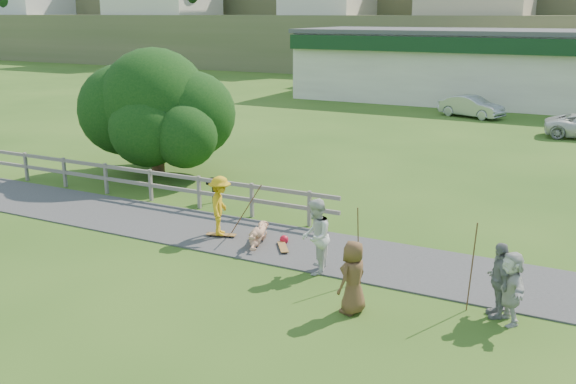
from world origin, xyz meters
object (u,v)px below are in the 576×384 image
spectator_c (353,277)px  car_silver (471,107)px  skater_rider (220,209)px  spectator_a (316,237)px  bbq (213,191)px  skater_fallen (259,234)px  spectator_b (499,280)px  spectator_d (510,287)px  tree (156,123)px

spectator_c → car_silver: 28.63m
skater_rider → spectator_c: bearing=-142.1°
spectator_a → spectator_c: 2.31m
spectator_a → car_silver: size_ratio=0.47×
skater_rider → bbq: (-2.15, 2.85, -0.44)m
spectator_a → car_silver: (-1.79, 26.79, -0.28)m
skater_fallen → spectator_b: bearing=-29.4°
spectator_b → car_silver: size_ratio=0.41×
skater_fallen → spectator_a: size_ratio=0.90×
skater_rider → skater_fallen: bearing=-113.5°
spectator_c → car_silver: size_ratio=0.40×
car_silver → bbq: car_silver is taller
skater_rider → spectator_d: size_ratio=1.10×
spectator_d → tree: (-14.54, 6.94, 1.29)m
tree → spectator_d: bearing=-25.5°
skater_fallen → car_silver: 25.69m
skater_fallen → bbq: size_ratio=2.03×
bbq → skater_fallen: bearing=-26.1°
spectator_b → tree: (-14.28, 6.76, 1.24)m
skater_fallen → spectator_a: spectator_a is taller
spectator_a → spectator_d: (4.68, -0.58, -0.16)m
spectator_d → tree: tree is taller
spectator_a → tree: (-9.86, 6.36, 1.13)m
skater_rider → car_silver: (1.69, 25.70, -0.20)m
skater_fallen → bbq: 4.44m
tree → spectator_c: bearing=-34.8°
skater_rider → spectator_b: skater_rider is taller
skater_rider → bbq: size_ratio=2.05×
spectator_b → bbq: (-10.06, 4.35, -0.41)m
skater_fallen → spectator_a: 2.57m
spectator_a → tree: size_ratio=0.28×
spectator_b → spectator_c: size_ratio=1.02×
car_silver → bbq: bearing=-170.0°
car_silver → spectator_d: bearing=-147.1°
spectator_c → car_silver: bearing=-158.1°
spectator_c → bbq: bearing=-112.5°
bbq → spectator_b: bearing=-9.7°
spectator_d → bbq: bearing=-146.7°
tree → bbq: (4.23, -2.41, -1.65)m
spectator_a → spectator_d: spectator_a is taller
skater_rider → spectator_b: 8.04m
bbq → spectator_c: bearing=-23.8°
spectator_c → spectator_d: size_ratio=1.04×
spectator_b → bbq: size_ratio=1.98×
skater_rider → spectator_d: 8.33m
spectator_b → spectator_d: 0.32m
spectator_a → spectator_b: (4.42, -0.40, -0.12)m
skater_rider → car_silver: size_ratio=0.43×
tree → skater_fallen: bearing=-34.5°
spectator_b → spectator_d: (0.26, -0.18, -0.05)m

